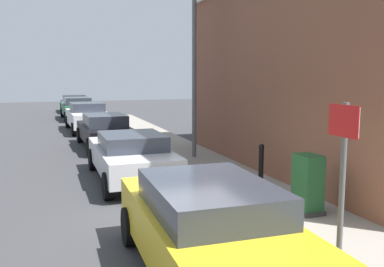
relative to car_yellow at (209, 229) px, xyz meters
The scene contains 13 objects.
ground 2.33m from the car_yellow, 81.17° to the left, with size 80.00×80.00×0.00m, color #38383A.
sidewalk 8.56m from the car_yellow, 73.42° to the left, with size 2.21×30.00×0.15m, color gray.
corner_building 9.77m from the car_yellow, 35.86° to the left, with size 7.66×10.22×8.99m.
car_yellow is the anchor object (origin of this frame).
car_silver 5.89m from the car_yellow, 88.97° to the left, with size 1.90×4.34×1.30m.
car_black 11.35m from the car_yellow, 89.18° to the left, with size 1.88×4.32×1.32m.
car_white 16.69m from the car_yellow, 89.91° to the left, with size 2.00×4.53×1.43m.
car_green 22.74m from the car_yellow, 90.05° to the left, with size 1.95×4.53×1.41m.
car_grey 28.47m from the car_yellow, 89.65° to the left, with size 1.96×4.24×1.31m.
utility_cabinet 3.21m from the car_yellow, 31.62° to the left, with size 0.46×0.61×1.15m.
bollard_near_cabinet 4.67m from the car_yellow, 52.74° to the left, with size 0.14×0.14×1.04m.
street_sign 2.06m from the car_yellow, 12.72° to the right, with size 0.08×0.60×2.30m.
lamppost 8.53m from the car_yellow, 71.68° to the left, with size 0.20×0.44×5.72m.
Camera 1 is at (-2.37, -7.23, 2.81)m, focal length 39.36 mm.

